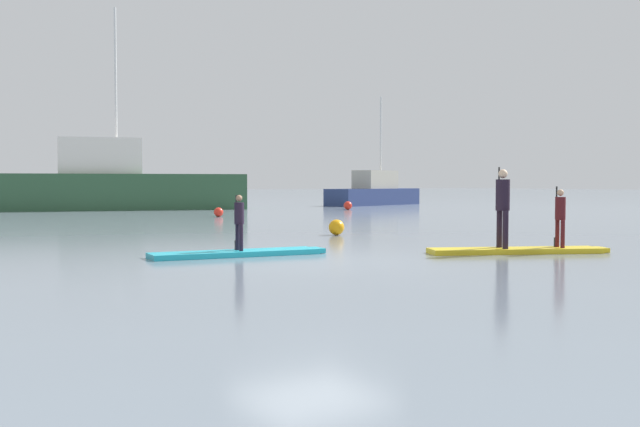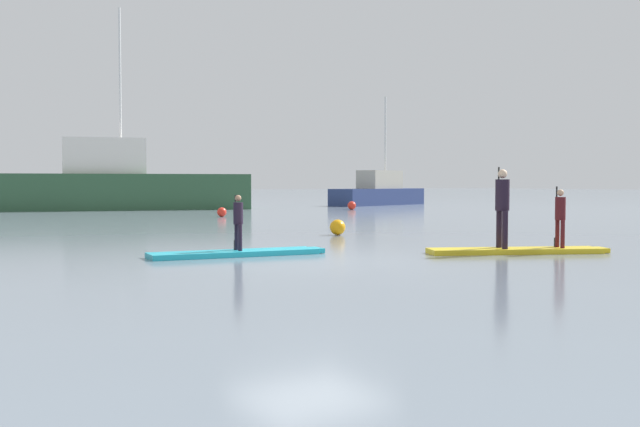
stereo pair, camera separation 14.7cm
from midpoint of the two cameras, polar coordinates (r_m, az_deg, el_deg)
ground_plane at (r=13.31m, az=-0.97°, el=-3.57°), size 240.00×240.00×0.00m
paddleboard_near at (r=14.19m, az=-6.44°, el=-3.01°), size 3.42×1.11×0.10m
paddler_child_solo at (r=14.16m, az=-6.45°, el=-0.47°), size 0.21×0.38×1.04m
paddleboard_far at (r=15.14m, az=14.52°, el=-2.73°), size 3.43×2.06×0.10m
paddler_adult at (r=14.97m, az=13.39°, el=0.77°), size 0.36×0.45×1.58m
paddler_child_front at (r=15.44m, az=17.46°, el=-0.09°), size 0.27×0.37×1.20m
fishing_boat_white_large at (r=39.27m, az=-15.18°, el=2.11°), size 12.63×6.53×10.11m
motor_boat_small_navy at (r=45.65m, az=4.03°, el=1.62°), size 7.54×3.83×6.59m
mooring_buoy_near at (r=37.78m, az=2.01°, el=0.61°), size 0.43×0.43×0.43m
mooring_buoy_mid at (r=19.63m, az=1.04°, el=-1.05°), size 0.41×0.41×0.41m
mooring_buoy_far at (r=30.26m, az=-7.83°, el=0.10°), size 0.38×0.38×0.38m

